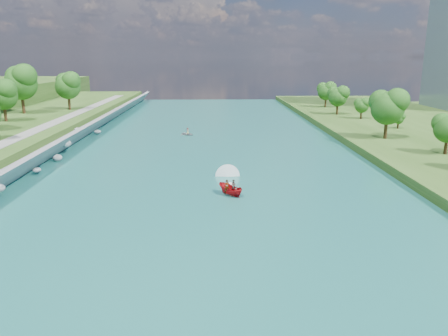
{
  "coord_description": "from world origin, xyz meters",
  "views": [
    {
      "loc": [
        1.14,
        -41.15,
        17.07
      ],
      "look_at": [
        2.73,
        16.05,
        2.5
      ],
      "focal_mm": 35.0,
      "sensor_mm": 36.0,
      "label": 1
    }
  ],
  "objects": [
    {
      "name": "ground",
      "position": [
        0.0,
        0.0,
        0.0
      ],
      "size": [
        260.0,
        260.0,
        0.0
      ],
      "primitive_type": "plane",
      "color": "#2D5119",
      "rests_on": "ground"
    },
    {
      "name": "river_water",
      "position": [
        0.0,
        20.0,
        0.05
      ],
      "size": [
        55.0,
        240.0,
        0.1
      ],
      "primitive_type": "cube",
      "color": "#1A625C",
      "rests_on": "ground"
    },
    {
      "name": "riprap_bank",
      "position": [
        -25.83,
        19.22,
        1.79
      ],
      "size": [
        3.97,
        236.0,
        4.05
      ],
      "color": "slate",
      "rests_on": "ground"
    },
    {
      "name": "trees_east",
      "position": [
        37.19,
        34.45,
        6.17
      ],
      "size": [
        13.16,
        143.14,
        11.42
      ],
      "color": "#1E4913",
      "rests_on": "berm_east"
    },
    {
      "name": "motorboat",
      "position": [
        3.38,
        13.25,
        0.75
      ],
      "size": [
        3.67,
        18.8,
        2.12
      ],
      "rotation": [
        0.0,
        0.0,
        3.83
      ],
      "color": "#AA0D12",
      "rests_on": "river_water"
    },
    {
      "name": "raft",
      "position": [
        -4.31,
        55.57,
        0.49
      ],
      "size": [
        3.98,
        3.94,
        1.65
      ],
      "rotation": [
        0.0,
        0.0,
        0.81
      ],
      "color": "#95999E",
      "rests_on": "river_water"
    }
  ]
}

